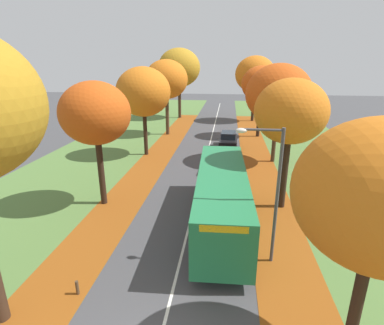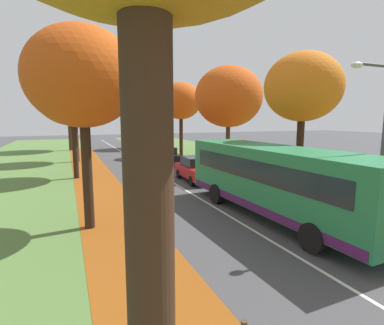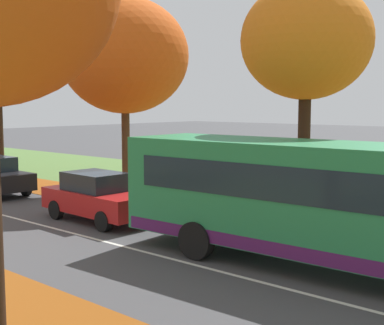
{
  "view_description": "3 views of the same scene",
  "coord_description": "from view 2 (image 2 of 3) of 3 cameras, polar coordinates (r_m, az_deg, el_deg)",
  "views": [
    {
      "loc": [
        1.87,
        -5.56,
        8.36
      ],
      "look_at": [
        -0.58,
        14.62,
        1.55
      ],
      "focal_mm": 28.0,
      "sensor_mm": 36.0,
      "label": 1
    },
    {
      "loc": [
        -6.27,
        -1.08,
        4.16
      ],
      "look_at": [
        -0.08,
        13.71,
        1.8
      ],
      "focal_mm": 28.0,
      "sensor_mm": 36.0,
      "label": 2
    },
    {
      "loc": [
        -9.54,
        3.25,
        3.89
      ],
      "look_at": [
        1.87,
        13.13,
        2.22
      ],
      "focal_mm": 50.0,
      "sensor_mm": 36.0,
      "label": 3
    }
  ],
  "objects": [
    {
      "name": "tree_left_far",
      "position": [
        30.94,
        -21.61,
        12.1
      ],
      "size": [
        4.97,
        4.97,
        8.75
      ],
      "color": "#422D1E",
      "rests_on": "ground"
    },
    {
      "name": "tree_left_distant",
      "position": [
        42.65,
        -22.59,
        12.37
      ],
      "size": [
        6.36,
        6.36,
        10.48
      ],
      "color": "#382619",
      "rests_on": "ground"
    },
    {
      "name": "tree_right_mid",
      "position": [
        24.78,
        6.99,
        12.32
      ],
      "size": [
        5.44,
        5.44,
        8.35
      ],
      "color": "#422D1E",
      "rests_on": "ground"
    },
    {
      "name": "car_red_lead",
      "position": [
        20.03,
        0.72,
        -1.25
      ],
      "size": [
        1.92,
        4.27,
        1.62
      ],
      "color": "#B21919",
      "rests_on": "ground"
    },
    {
      "name": "streetlamp_right",
      "position": [
        12.21,
        31.94,
        5.13
      ],
      "size": [
        1.89,
        0.28,
        6.0
      ],
      "color": "#47474C",
      "rests_on": "ground"
    },
    {
      "name": "tree_right_near",
      "position": [
        17.13,
        20.37,
        13.24
      ],
      "size": [
        4.01,
        4.01,
        7.61
      ],
      "color": "black",
      "rests_on": "ground"
    },
    {
      "name": "tree_left_mid",
      "position": [
        22.28,
        -21.91,
        12.13
      ],
      "size": [
        4.89,
        4.89,
        8.07
      ],
      "color": "black",
      "rests_on": "ground"
    },
    {
      "name": "tree_right_distant",
      "position": [
        42.84,
        -6.94,
        11.79
      ],
      "size": [
        5.69,
        5.69,
        9.33
      ],
      "color": "black",
      "rests_on": "ground"
    },
    {
      "name": "tree_left_near",
      "position": [
        11.8,
        -20.16,
        14.87
      ],
      "size": [
        4.01,
        4.01,
        7.44
      ],
      "color": "black",
      "rests_on": "ground"
    },
    {
      "name": "grass_verge_right",
      "position": [
        26.47,
        13.38,
        -0.88
      ],
      "size": [
        12.0,
        90.0,
        0.01
      ],
      "primitive_type": "cube",
      "color": "#517538",
      "rests_on": "ground"
    },
    {
      "name": "car_black_following",
      "position": [
        27.09,
        -4.85,
        1.25
      ],
      "size": [
        1.87,
        4.24,
        1.62
      ],
      "color": "black",
      "rests_on": "ground"
    },
    {
      "name": "leaf_litter_left",
      "position": [
        15.73,
        -15.94,
        -7.25
      ],
      "size": [
        2.8,
        60.0,
        0.0
      ],
      "primitive_type": "cube",
      "color": "#8C4714",
      "rests_on": "grass_verge_left"
    },
    {
      "name": "road_centre_line",
      "position": [
        22.38,
        -6.06,
        -2.37
      ],
      "size": [
        0.12,
        80.0,
        0.01
      ],
      "primitive_type": "cube",
      "color": "silver",
      "rests_on": "ground"
    },
    {
      "name": "bus",
      "position": [
        12.99,
        15.63,
        -2.84
      ],
      "size": [
        2.92,
        10.48,
        2.98
      ],
      "color": "#237A47",
      "rests_on": "ground"
    },
    {
      "name": "leaf_litter_right",
      "position": [
        19.05,
        12.78,
        -4.42
      ],
      "size": [
        2.8,
        60.0,
        0.0
      ],
      "primitive_type": "cube",
      "color": "#8C4714",
      "rests_on": "grass_verge_right"
    },
    {
      "name": "tree_right_far",
      "position": [
        33.22,
        -2.12,
        11.62
      ],
      "size": [
        4.44,
        4.44,
        8.07
      ],
      "color": "black",
      "rests_on": "ground"
    },
    {
      "name": "grass_verge_left",
      "position": [
        21.68,
        -30.09,
        -3.82
      ],
      "size": [
        12.0,
        90.0,
        0.01
      ],
      "primitive_type": "cube",
      "color": "#517538",
      "rests_on": "ground"
    }
  ]
}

